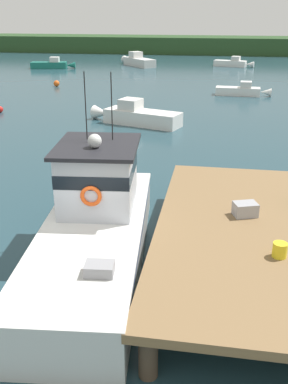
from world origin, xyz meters
TOP-DOWN VIEW (x-y plane):
  - ground_plane at (0.00, 0.00)m, footprint 200.00×200.00m
  - dock at (4.80, 0.00)m, footprint 6.00×9.00m
  - main_fishing_boat at (0.14, -0.07)m, footprint 3.33×9.93m
  - crate_stack_near_edge at (4.04, 0.67)m, footprint 0.71×0.61m
  - bait_bucket at (4.71, -1.39)m, footprint 0.32×0.32m
  - moored_boat_far_left at (-15.89, 39.76)m, footprint 5.06×2.00m
  - moored_boat_mid_harbor at (4.43, 45.08)m, footprint 4.73×2.00m
  - moored_boat_far_right at (4.84, 25.82)m, footprint 4.30×1.26m
  - moored_boat_off_the_point at (-1.58, 15.18)m, footprint 5.72×2.87m
  - moored_boat_near_channel at (-6.77, 43.99)m, footprint 4.99×5.58m
  - mooring_buoy_outer at (-10.98, 16.85)m, footprint 0.39×0.39m
  - mooring_buoy_channel_marker at (-11.00, 27.64)m, footprint 0.51×0.51m
  - far_shoreline at (0.00, 62.00)m, footprint 120.00×8.00m

SIDE VIEW (x-z plane):
  - ground_plane at x=0.00m, z-range 0.00..0.00m
  - mooring_buoy_outer at x=-10.98m, z-range 0.00..0.39m
  - mooring_buoy_channel_marker at x=-11.00m, z-range 0.00..0.51m
  - moored_boat_far_right at x=4.84m, z-range -0.17..0.91m
  - moored_boat_mid_harbor at x=4.43m, z-range -0.18..1.00m
  - moored_boat_far_left at x=-15.89m, z-range -0.20..1.07m
  - moored_boat_off_the_point at x=-1.58m, z-range -0.22..1.21m
  - moored_boat_near_channel at x=-6.77m, z-range -0.25..1.34m
  - main_fishing_boat at x=0.14m, z-range -1.39..3.41m
  - dock at x=4.80m, z-range 0.47..1.67m
  - far_shoreline at x=0.00m, z-range 0.00..2.40m
  - bait_bucket at x=4.71m, z-range 1.20..1.54m
  - crate_stack_near_edge at x=4.04m, z-range 1.20..1.56m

